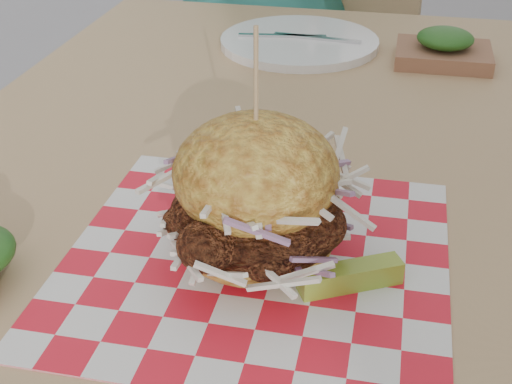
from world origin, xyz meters
TOP-DOWN VIEW (x-y plane):
  - patio_table at (0.23, -0.02)m, footprint 0.80×1.20m
  - patio_chair at (0.24, 0.91)m, footprint 0.47×0.48m
  - paper_liner at (0.28, -0.27)m, footprint 0.36×0.36m
  - sandwich at (0.28, -0.27)m, footprint 0.20×0.20m
  - pickle_spear at (0.38, -0.30)m, footprint 0.09×0.06m
  - place_setting at (0.23, 0.36)m, footprint 0.27×0.27m
  - kraft_tray at (0.47, 0.32)m, footprint 0.15×0.12m

SIDE VIEW (x-z plane):
  - patio_chair at x=0.24m, z-range 0.08..1.03m
  - patio_table at x=0.23m, z-range 0.30..1.05m
  - paper_liner at x=0.28m, z-range 0.75..0.75m
  - place_setting at x=0.23m, z-range 0.75..0.77m
  - pickle_spear at x=0.38m, z-range 0.75..0.77m
  - kraft_tray at x=0.47m, z-range 0.74..0.80m
  - sandwich at x=0.28m, z-range 0.70..0.93m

